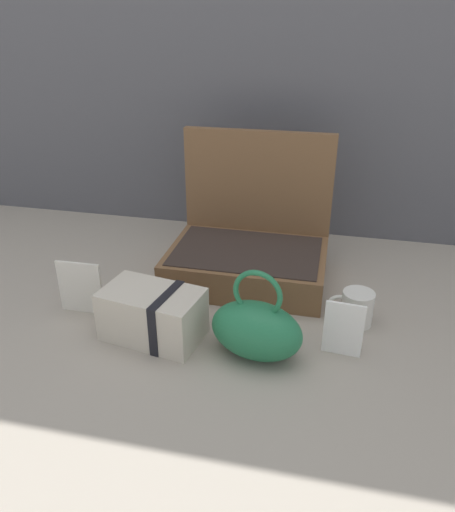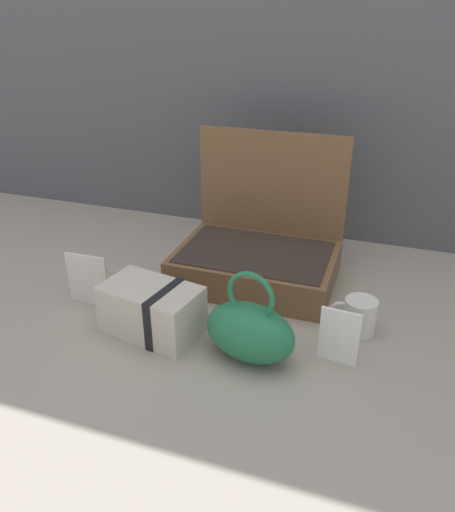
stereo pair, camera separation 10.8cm
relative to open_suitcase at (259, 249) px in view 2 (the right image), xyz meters
The scene contains 7 objects.
ground_plane 0.24m from the open_suitcase, 92.68° to the right, with size 6.00×6.00×0.00m, color #9E9384.
open_suitcase is the anchor object (origin of this frame).
teal_pouch_handbag 0.36m from the open_suitcase, 77.20° to the right, with size 0.22×0.15×0.20m.
cream_toiletry_bag 0.37m from the open_suitcase, 114.55° to the right, with size 0.23×0.16×0.12m.
coffee_mug 0.34m from the open_suitcase, 32.32° to the right, with size 0.11×0.07×0.08m.
info_card_left 0.45m from the open_suitcase, 142.47° to the right, with size 0.11×0.01×0.13m, color silver.
poster_card_right 0.40m from the open_suitcase, 50.07° to the right, with size 0.08×0.01×0.12m, color white.
Camera 2 is at (0.32, -0.94, 0.66)m, focal length 34.76 mm.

